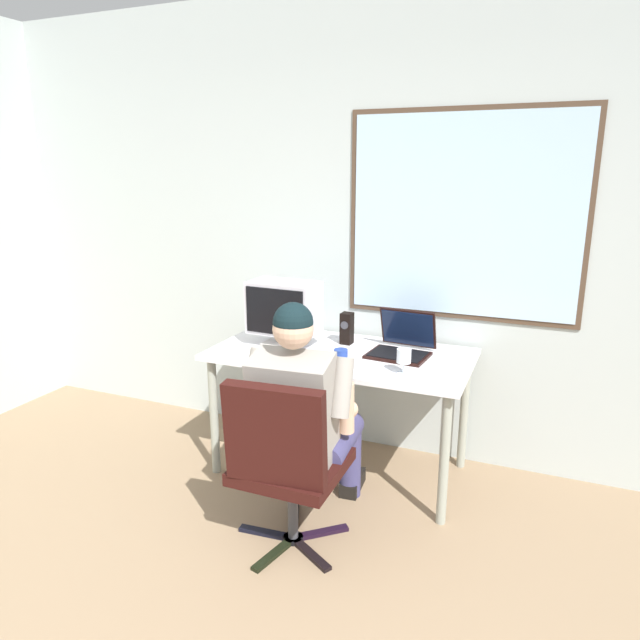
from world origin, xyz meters
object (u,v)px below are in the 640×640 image
at_px(wine_glass, 404,357).
at_px(desk_speaker, 347,328).
at_px(desk, 341,365).
at_px(crt_monitor, 284,308).
at_px(person_seated, 304,412).
at_px(office_chair, 284,457).
at_px(laptop, 403,342).
at_px(coffee_mug, 341,357).

distance_m(wine_glass, desk_speaker, 0.59).
xyz_separation_m(desk, crt_monitor, (-0.36, 0.00, 0.31)).
relative_size(person_seated, wine_glass, 9.04).
distance_m(office_chair, person_seated, 0.29).
bearing_deg(desk_speaker, crt_monitor, -153.58).
height_order(laptop, desk_speaker, laptop).
bearing_deg(laptop, desk_speaker, 171.60).
height_order(crt_monitor, laptop, crt_monitor).
bearing_deg(desk_speaker, coffee_mug, -74.95).
relative_size(crt_monitor, coffee_mug, 4.94).
distance_m(desk, desk_speaker, 0.25).
bearing_deg(laptop, desk, -161.08).
bearing_deg(wine_glass, laptop, 105.50).
distance_m(person_seated, coffee_mug, 0.42).
distance_m(desk, crt_monitor, 0.48).
xyz_separation_m(office_chair, person_seated, (-0.02, 0.26, 0.11)).
relative_size(desk, office_chair, 1.66).
distance_m(person_seated, laptop, 0.79).
xyz_separation_m(desk_speaker, coffee_mug, (0.10, -0.37, -0.05)).
bearing_deg(crt_monitor, wine_glass, -15.11).
distance_m(office_chair, wine_glass, 0.81).
distance_m(desk, person_seated, 0.59).
distance_m(office_chair, coffee_mug, 0.71).
relative_size(wine_glass, coffee_mug, 1.57).
relative_size(person_seated, coffee_mug, 14.17).
distance_m(laptop, desk_speaker, 0.37).
bearing_deg(desk, desk_speaker, 98.38).
distance_m(person_seated, wine_glass, 0.59).
relative_size(desk, laptop, 4.16).
relative_size(desk, wine_glass, 11.17).
bearing_deg(person_seated, desk, 92.15).
bearing_deg(coffee_mug, laptop, 50.65).
bearing_deg(wine_glass, desk_speaker, 139.83).
height_order(office_chair, coffee_mug, office_chair).
relative_size(desk_speaker, coffee_mug, 2.26).
distance_m(office_chair, laptop, 1.05).
xyz_separation_m(person_seated, desk_speaker, (-0.05, 0.75, 0.23)).
bearing_deg(office_chair, person_seated, 94.24).
bearing_deg(desk, crt_monitor, 179.94).
bearing_deg(office_chair, desk_speaker, 93.73).
distance_m(desk, wine_glass, 0.51).
bearing_deg(desk, office_chair, -87.20).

